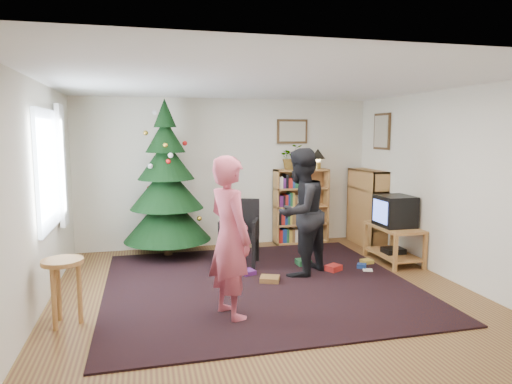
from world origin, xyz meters
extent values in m
plane|color=brown|center=(0.00, 0.00, 0.00)|extent=(5.00, 5.00, 0.00)
plane|color=white|center=(0.00, 0.00, 2.50)|extent=(5.00, 5.00, 0.00)
cube|color=silver|center=(0.00, 2.50, 1.25)|extent=(5.00, 0.02, 2.50)
cube|color=silver|center=(0.00, -2.50, 1.25)|extent=(5.00, 0.02, 2.50)
cube|color=silver|center=(-2.50, 0.00, 1.25)|extent=(0.02, 5.00, 2.50)
cube|color=silver|center=(2.50, 0.00, 1.25)|extent=(0.02, 5.00, 2.50)
cube|color=black|center=(0.00, 0.30, 0.01)|extent=(3.80, 3.60, 0.02)
cube|color=silver|center=(-2.47, 0.60, 1.50)|extent=(0.04, 1.20, 1.40)
cube|color=white|center=(-2.43, 1.30, 1.50)|extent=(0.06, 0.35, 1.60)
cube|color=#4C3319|center=(1.15, 2.48, 1.95)|extent=(0.55, 0.03, 0.42)
cube|color=beige|center=(1.15, 2.48, 1.95)|extent=(0.47, 0.01, 0.34)
cube|color=#4C3319|center=(2.48, 1.75, 1.95)|extent=(0.03, 0.50, 0.60)
cube|color=beige|center=(2.48, 1.75, 1.95)|extent=(0.01, 0.42, 0.52)
cylinder|color=#3F2816|center=(-1.05, 1.99, 0.13)|extent=(0.13, 0.13, 0.26)
cone|color=black|center=(-1.05, 1.99, 0.64)|extent=(1.35, 1.35, 0.76)
cone|color=black|center=(-1.05, 1.99, 1.10)|extent=(1.13, 1.13, 0.67)
cone|color=black|center=(-1.05, 1.99, 1.52)|extent=(0.87, 0.87, 0.60)
cone|color=black|center=(-1.05, 1.99, 1.89)|extent=(0.61, 0.61, 0.52)
cone|color=black|center=(-1.05, 1.99, 2.23)|extent=(0.35, 0.35, 0.43)
cube|color=#AF7B3E|center=(1.28, 2.34, 0.65)|extent=(0.95, 0.30, 1.30)
cube|color=#AF7B3E|center=(1.28, 2.34, 1.29)|extent=(0.95, 0.30, 0.03)
cube|color=#AF7B3E|center=(2.34, 1.93, 0.65)|extent=(0.30, 0.95, 1.30)
cube|color=#AF7B3E|center=(2.34, 1.93, 1.29)|extent=(0.30, 0.95, 0.03)
cube|color=#AF7B3E|center=(2.22, 0.83, 0.53)|extent=(0.53, 0.95, 0.04)
cube|color=#AF7B3E|center=(1.99, 0.39, 0.26)|extent=(0.05, 0.05, 0.51)
cube|color=#AF7B3E|center=(2.45, 0.39, 0.26)|extent=(0.05, 0.05, 0.51)
cube|color=#AF7B3E|center=(1.99, 1.28, 0.26)|extent=(0.05, 0.05, 0.51)
cube|color=#AF7B3E|center=(2.45, 1.28, 0.26)|extent=(0.05, 0.05, 0.51)
cube|color=#AF7B3E|center=(2.22, 0.83, 0.12)|extent=(0.49, 0.91, 0.03)
cube|color=black|center=(2.22, 0.83, 0.17)|extent=(0.30, 0.25, 0.08)
cube|color=black|center=(2.22, 0.83, 0.78)|extent=(0.48, 0.52, 0.46)
cube|color=#536FE3|center=(1.98, 0.83, 0.78)|extent=(0.01, 0.41, 0.33)
cube|color=black|center=(-0.07, 1.17, 0.43)|extent=(0.68, 0.68, 0.05)
cube|color=black|center=(-0.07, 1.41, 0.70)|extent=(0.51, 0.23, 0.53)
cube|color=black|center=(-0.30, 0.94, 0.22)|extent=(0.06, 0.06, 0.43)
cube|color=black|center=(0.16, 0.94, 0.22)|extent=(0.06, 0.06, 0.43)
cube|color=black|center=(-0.30, 1.40, 0.22)|extent=(0.06, 0.06, 0.43)
cube|color=black|center=(0.16, 1.40, 0.22)|extent=(0.06, 0.06, 0.43)
cylinder|color=#AF7B3E|center=(-2.20, -0.39, 0.66)|extent=(0.41, 0.41, 0.05)
cylinder|color=#AF7B3E|center=(-2.05, -0.39, 0.32)|extent=(0.05, 0.05, 0.63)
cylinder|color=#AF7B3E|center=(-2.27, -0.26, 0.32)|extent=(0.05, 0.05, 0.63)
cylinder|color=#AF7B3E|center=(-2.27, -0.52, 0.32)|extent=(0.05, 0.05, 0.63)
imported|color=#BB4A5E|center=(-0.54, -0.59, 0.85)|extent=(0.60, 0.72, 1.70)
imported|color=black|center=(0.65, 0.59, 0.86)|extent=(1.07, 1.03, 1.73)
imported|color=gray|center=(1.08, 2.34, 1.51)|extent=(0.44, 0.39, 0.43)
cylinder|color=#A57F33|center=(1.58, 2.34, 1.35)|extent=(0.11, 0.11, 0.11)
sphere|color=#FFD88C|center=(1.58, 2.34, 1.48)|extent=(0.11, 0.11, 0.11)
cone|color=black|center=(1.58, 2.34, 1.56)|extent=(0.26, 0.26, 0.18)
cube|color=#A51E19|center=(1.15, 0.58, 0.04)|extent=(0.20, 0.20, 0.08)
cube|color=navy|center=(1.59, 0.60, 0.04)|extent=(0.20, 0.20, 0.08)
cube|color=#1E592D|center=(0.84, 0.96, 0.04)|extent=(0.20, 0.20, 0.08)
cube|color=gold|center=(1.78, 0.81, 0.04)|extent=(0.20, 0.20, 0.08)
cube|color=brown|center=(0.16, 0.35, 0.04)|extent=(0.20, 0.20, 0.08)
cube|color=beige|center=(1.62, 0.48, 0.04)|extent=(0.20, 0.20, 0.08)
cube|color=#4C1959|center=(-0.05, 0.71, 0.04)|extent=(0.20, 0.20, 0.08)
camera|label=1|loc=(-1.38, -5.14, 1.94)|focal=32.00mm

